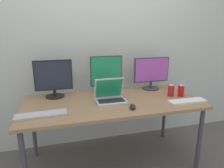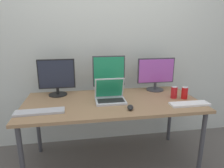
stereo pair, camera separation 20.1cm
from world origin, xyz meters
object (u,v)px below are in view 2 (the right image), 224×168
(work_desk, at_px, (112,106))
(monitor_right, at_px, (156,73))
(monitor_left, at_px, (57,77))
(laptop_silver, at_px, (110,96))
(mouse_by_keyboard, at_px, (130,107))
(soda_can_by_laptop, at_px, (185,93))
(soda_can_near_keyboard, at_px, (174,92))
(monitor_center, at_px, (109,74))
(keyboard_aux, at_px, (40,112))
(keyboard_main, at_px, (190,104))

(work_desk, height_order, monitor_right, monitor_right)
(monitor_left, xyz_separation_m, laptop_silver, (0.55, -0.29, -0.15))
(monitor_left, xyz_separation_m, mouse_by_keyboard, (0.70, -0.54, -0.19))
(laptop_silver, relative_size, soda_can_by_laptop, 2.41)
(monitor_left, xyz_separation_m, soda_can_near_keyboard, (1.24, -0.31, -0.15))
(monitor_center, xyz_separation_m, keyboard_aux, (-0.69, -0.48, -0.21))
(monitor_left, bearing_deg, keyboard_main, -22.02)
(keyboard_main, relative_size, soda_can_by_laptop, 3.07)
(monitor_right, height_order, keyboard_main, monitor_right)
(soda_can_by_laptop, bearing_deg, mouse_by_keyboard, -162.81)
(laptop_silver, height_order, soda_can_by_laptop, laptop_silver)
(monitor_center, xyz_separation_m, laptop_silver, (-0.03, -0.28, -0.17))
(monitor_left, relative_size, keyboard_main, 1.05)
(laptop_silver, bearing_deg, work_desk, 8.29)
(keyboard_main, distance_m, keyboard_aux, 1.41)
(laptop_silver, height_order, soda_can_near_keyboard, laptop_silver)
(monitor_center, distance_m, keyboard_aux, 0.87)
(monitor_left, distance_m, keyboard_main, 1.42)
(monitor_left, relative_size, laptop_silver, 1.33)
(monitor_right, height_order, soda_can_by_laptop, monitor_right)
(work_desk, relative_size, monitor_left, 4.42)
(work_desk, xyz_separation_m, soda_can_near_keyboard, (0.67, -0.02, 0.12))
(monitor_left, xyz_separation_m, monitor_center, (0.58, -0.00, 0.01))
(laptop_silver, bearing_deg, monitor_center, 83.87)
(soda_can_by_laptop, bearing_deg, monitor_right, 119.07)
(keyboard_main, height_order, mouse_by_keyboard, mouse_by_keyboard)
(laptop_silver, distance_m, soda_can_by_laptop, 0.79)
(mouse_by_keyboard, relative_size, soda_can_by_laptop, 0.84)
(monitor_center, relative_size, keyboard_aux, 1.00)
(laptop_silver, bearing_deg, keyboard_main, -17.55)
(monitor_left, relative_size, mouse_by_keyboard, 3.83)
(monitor_right, height_order, mouse_by_keyboard, monitor_right)
(monitor_left, distance_m, soda_can_near_keyboard, 1.29)
(soda_can_near_keyboard, bearing_deg, mouse_by_keyboard, -156.66)
(monitor_center, relative_size, laptop_silver, 1.41)
(laptop_silver, distance_m, soda_can_near_keyboard, 0.69)
(keyboard_main, bearing_deg, mouse_by_keyboard, -178.37)
(keyboard_aux, bearing_deg, monitor_center, 32.52)
(monitor_center, relative_size, soda_can_near_keyboard, 3.40)
(laptop_silver, bearing_deg, monitor_left, 152.31)
(mouse_by_keyboard, height_order, soda_can_by_laptop, soda_can_by_laptop)
(monitor_left, bearing_deg, mouse_by_keyboard, -37.67)
(work_desk, xyz_separation_m, monitor_center, (0.01, 0.28, 0.28))
(work_desk, height_order, soda_can_by_laptop, soda_can_by_laptop)
(monitor_right, bearing_deg, soda_can_by_laptop, -60.93)
(mouse_by_keyboard, bearing_deg, soda_can_by_laptop, 32.07)
(keyboard_main, relative_size, keyboard_aux, 0.90)
(keyboard_main, xyz_separation_m, keyboard_aux, (-1.41, 0.04, 0.00))
(monitor_left, relative_size, soda_can_near_keyboard, 3.21)
(monitor_left, distance_m, mouse_by_keyboard, 0.90)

